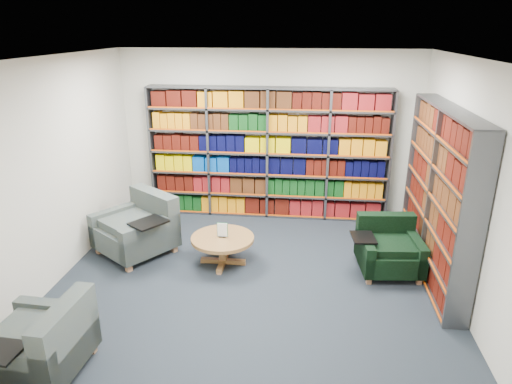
# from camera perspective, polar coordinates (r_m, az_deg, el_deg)

# --- Properties ---
(room_shell) EXTENTS (5.02, 5.02, 2.82)m
(room_shell) POSITION_cam_1_polar(r_m,az_deg,el_deg) (5.39, -0.73, 1.33)
(room_shell) COLOR black
(room_shell) RESTS_ON ground
(bookshelf_back) EXTENTS (4.00, 0.28, 2.20)m
(bookshelf_back) POSITION_cam_1_polar(r_m,az_deg,el_deg) (7.70, 1.49, 4.74)
(bookshelf_back) COLOR #47494F
(bookshelf_back) RESTS_ON ground
(bookshelf_right) EXTENTS (0.28, 2.50, 2.20)m
(bookshelf_right) POSITION_cam_1_polar(r_m,az_deg,el_deg) (6.25, 21.86, -0.42)
(bookshelf_right) COLOR #47494F
(bookshelf_right) RESTS_ON ground
(chair_teal_left) EXTENTS (1.31, 1.31, 0.86)m
(chair_teal_left) POSITION_cam_1_polar(r_m,az_deg,el_deg) (6.88, -14.25, -4.50)
(chair_teal_left) COLOR #0A1B3B
(chair_teal_left) RESTS_ON ground
(chair_green_right) EXTENTS (0.96, 0.86, 0.71)m
(chair_green_right) POSITION_cam_1_polar(r_m,az_deg,el_deg) (6.46, 16.13, -6.91)
(chair_green_right) COLOR black
(chair_green_right) RESTS_ON ground
(chair_teal_front) EXTENTS (0.89, 1.02, 0.77)m
(chair_teal_front) POSITION_cam_1_polar(r_m,az_deg,el_deg) (4.91, -24.98, -17.10)
(chair_teal_front) COLOR #0A1B3B
(chair_teal_front) RESTS_ON ground
(coffee_table) EXTENTS (0.87, 0.87, 0.61)m
(coffee_table) POSITION_cam_1_polar(r_m,az_deg,el_deg) (6.33, -4.19, -6.31)
(coffee_table) COLOR #965939
(coffee_table) RESTS_ON ground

